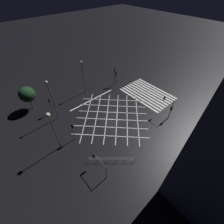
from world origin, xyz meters
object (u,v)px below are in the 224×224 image
object	(u,v)px
traffic_light_se_main	(115,73)
traffic_light_ne_cross	(50,103)
street_lamp_far	(51,95)
traffic_light_se_cross	(116,76)
street_tree_near	(27,94)
traffic_light_sw_cross	(171,110)
street_lamp_west	(51,122)
traffic_light_nw_main	(98,161)
traffic_light_median_north	(73,128)
street_lamp_east	(83,72)
traffic_light_sw_main	(168,103)

from	to	relation	value
traffic_light_se_main	traffic_light_ne_cross	xyz separation A→B (m)	(0.50, 17.15, -0.45)
traffic_light_ne_cross	street_lamp_far	size ratio (longest dim) A/B	0.44
traffic_light_se_cross	street_tree_near	world-z (taller)	street_tree_near
traffic_light_se_main	traffic_light_sw_cross	world-z (taller)	traffic_light_se_main
street_lamp_west	street_lamp_far	world-z (taller)	street_lamp_far
traffic_light_se_cross	traffic_light_se_main	bearing A→B (deg)	-91.02
traffic_light_nw_main	traffic_light_se_main	bearing A→B (deg)	-47.79
traffic_light_median_north	street_lamp_west	distance (m)	4.39
traffic_light_sw_cross	traffic_light_nw_main	bearing A→B (deg)	-2.51
traffic_light_sw_cross	street_tree_near	size ratio (longest dim) A/B	0.62
traffic_light_se_main	traffic_light_median_north	bearing A→B (deg)	-63.75
traffic_light_se_cross	traffic_light_nw_main	size ratio (longest dim) A/B	1.15
traffic_light_se_main	street_tree_near	xyz separation A→B (m)	(4.91, 19.80, 0.39)
traffic_light_se_main	traffic_light_nw_main	bearing A→B (deg)	-47.79
traffic_light_nw_main	street_lamp_west	bearing A→B (deg)	18.33
traffic_light_sw_cross	street_tree_near	distance (m)	29.07
traffic_light_median_north	traffic_light_se_cross	xyz separation A→B (m)	(8.05, -17.24, -0.18)
traffic_light_ne_cross	street_lamp_west	xyz separation A→B (m)	(-8.88, 2.86, 3.50)
traffic_light_ne_cross	street_lamp_west	distance (m)	9.97
street_lamp_west	traffic_light_median_north	bearing A→B (deg)	-92.45
traffic_light_se_main	street_lamp_east	world-z (taller)	street_lamp_east
traffic_light_sw_main	street_lamp_east	size ratio (longest dim) A/B	0.55
traffic_light_se_main	traffic_light_se_cross	size ratio (longest dim) A/B	1.21
traffic_light_se_main	traffic_light_sw_main	world-z (taller)	traffic_light_se_main
traffic_light_median_north	traffic_light_nw_main	xyz separation A→B (m)	(-7.39, 0.27, -0.45)
traffic_light_sw_main	traffic_light_nw_main	size ratio (longest dim) A/B	1.39
street_lamp_east	traffic_light_sw_cross	bearing A→B (deg)	-158.07
traffic_light_median_north	traffic_light_sw_main	size ratio (longest dim) A/B	0.89
traffic_light_sw_main	traffic_light_ne_cross	distance (m)	23.36
traffic_light_nw_main	street_lamp_far	world-z (taller)	street_lamp_far
traffic_light_se_cross	traffic_light_nw_main	xyz separation A→B (m)	(-15.44, 17.51, -0.27)
street_lamp_west	street_lamp_far	xyz separation A→B (m)	(6.69, -2.95, -0.39)
traffic_light_se_main	traffic_light_sw_cross	distance (m)	16.68
traffic_light_median_north	street_lamp_east	size ratio (longest dim) A/B	0.49
street_tree_near	traffic_light_se_main	bearing A→B (deg)	-103.93
traffic_light_se_cross	street_lamp_west	size ratio (longest dim) A/B	0.46
street_lamp_east	traffic_light_sw_main	bearing A→B (deg)	-156.17
traffic_light_se_main	traffic_light_ne_cross	world-z (taller)	traffic_light_se_main
traffic_light_sw_main	street_lamp_far	world-z (taller)	street_lamp_far
traffic_light_se_main	traffic_light_nw_main	world-z (taller)	traffic_light_se_main
traffic_light_sw_main	street_tree_near	distance (m)	28.34
traffic_light_se_main	street_lamp_east	distance (m)	8.46
street_lamp_west	traffic_light_sw_main	bearing A→B (deg)	-109.63
traffic_light_ne_cross	street_tree_near	size ratio (longest dim) A/B	0.74
traffic_light_sw_cross	street_lamp_east	world-z (taller)	street_lamp_east
traffic_light_median_north	traffic_light_se_main	bearing A→B (deg)	26.25
traffic_light_sw_cross	traffic_light_median_north	distance (m)	18.78
traffic_light_se_cross	street_lamp_far	size ratio (longest dim) A/B	0.43
traffic_light_nw_main	traffic_light_median_north	bearing A→B (deg)	-2.10
traffic_light_sw_main	traffic_light_se_cross	xyz separation A→B (m)	(15.03, -0.11, -0.61)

